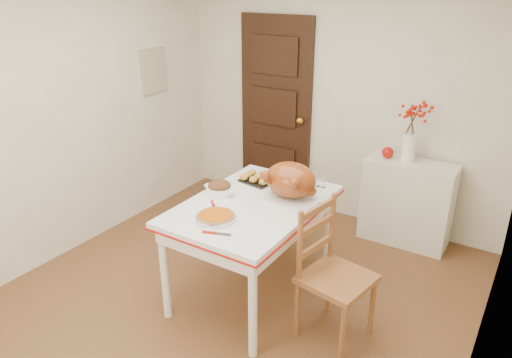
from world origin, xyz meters
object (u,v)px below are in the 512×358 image
Objects in this scene: sideboard at (407,202)px; pumpkin_pie at (216,216)px; kitchen_table at (253,249)px; chair_oak at (337,276)px; turkey_platter at (291,182)px.

pumpkin_pie reaches higher than sideboard.
chair_oak is (0.77, -0.11, 0.09)m from kitchen_table.
kitchen_table is at bearing -117.58° from sideboard.
kitchen_table is 2.90× the size of turkey_platter.
sideboard is 0.82× the size of chair_oak.
turkey_platter is 1.69× the size of pumpkin_pie.
chair_oak is at bearing -8.36° from kitchen_table.
turkey_platter is (0.21, 0.21, 0.56)m from kitchen_table.
sideboard is 2.11m from pumpkin_pie.
pumpkin_pie is at bearing -115.86° from turkey_platter.
sideboard is 1.53m from turkey_platter.
sideboard is at bearing 65.47° from pumpkin_pie.
pumpkin_pie is at bearing -114.53° from sideboard.
kitchen_table is at bearing 79.32° from pumpkin_pie.
turkey_platter is 0.66m from pumpkin_pie.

